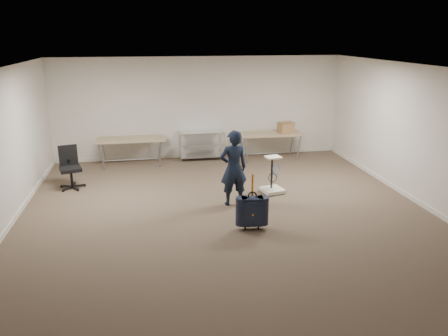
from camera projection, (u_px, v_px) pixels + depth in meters
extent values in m
plane|color=#4E3C2F|center=(229.00, 219.00, 8.32)|extent=(9.00, 9.00, 0.00)
plane|color=beige|center=(200.00, 108.00, 12.14)|extent=(8.00, 0.00, 8.00)
plane|color=beige|center=(327.00, 280.00, 3.67)|extent=(8.00, 0.00, 8.00)
plane|color=beige|center=(429.00, 139.00, 8.56)|extent=(0.00, 9.00, 9.00)
plane|color=silver|center=(230.00, 69.00, 7.49)|extent=(8.00, 8.00, 0.00)
cube|color=silver|center=(200.00, 155.00, 12.53)|extent=(8.00, 0.02, 0.10)
cube|color=silver|center=(5.00, 232.00, 7.64)|extent=(0.02, 9.00, 0.10)
cube|color=silver|center=(420.00, 203.00, 8.96)|extent=(0.02, 9.00, 0.10)
cube|color=#A28363|center=(131.00, 139.00, 11.51)|extent=(1.80, 0.75, 0.03)
cylinder|color=gray|center=(132.00, 160.00, 11.68)|extent=(1.50, 0.02, 0.02)
cylinder|color=gray|center=(102.00, 157.00, 11.21)|extent=(0.13, 0.04, 0.69)
cylinder|color=gray|center=(161.00, 154.00, 11.46)|extent=(0.13, 0.04, 0.69)
cylinder|color=gray|center=(104.00, 151.00, 11.78)|extent=(0.13, 0.04, 0.69)
cylinder|color=gray|center=(160.00, 149.00, 12.02)|extent=(0.13, 0.04, 0.69)
cube|color=#A28363|center=(270.00, 134.00, 12.14)|extent=(1.80, 0.75, 0.03)
cylinder|color=gray|center=(270.00, 153.00, 12.30)|extent=(1.50, 0.02, 0.02)
cylinder|color=gray|center=(246.00, 150.00, 11.84)|extent=(0.13, 0.04, 0.69)
cylinder|color=gray|center=(299.00, 148.00, 12.09)|extent=(0.13, 0.04, 0.69)
cylinder|color=gray|center=(241.00, 145.00, 12.40)|extent=(0.13, 0.04, 0.69)
cylinder|color=gray|center=(292.00, 143.00, 12.65)|extent=(0.13, 0.04, 0.69)
cylinder|color=silver|center=(181.00, 148.00, 11.84)|extent=(0.02, 0.02, 0.80)
cylinder|color=silver|center=(224.00, 146.00, 12.04)|extent=(0.02, 0.02, 0.80)
cylinder|color=silver|center=(179.00, 144.00, 12.26)|extent=(0.02, 0.02, 0.80)
cylinder|color=silver|center=(221.00, 143.00, 12.46)|extent=(0.02, 0.02, 0.80)
cube|color=silver|center=(202.00, 156.00, 12.24)|extent=(1.20, 0.45, 0.02)
cube|color=silver|center=(201.00, 144.00, 12.14)|extent=(1.20, 0.45, 0.02)
cube|color=silver|center=(201.00, 132.00, 12.04)|extent=(1.20, 0.45, 0.01)
imported|color=black|center=(234.00, 168.00, 8.82)|extent=(0.61, 0.43, 1.56)
cube|color=black|center=(252.00, 211.00, 7.77)|extent=(0.40, 0.26, 0.52)
cube|color=black|center=(252.00, 225.00, 7.87)|extent=(0.35, 0.19, 0.03)
cylinder|color=black|center=(245.00, 228.00, 7.86)|extent=(0.03, 0.07, 0.07)
cylinder|color=black|center=(258.00, 227.00, 7.88)|extent=(0.03, 0.07, 0.07)
torus|color=black|center=(252.00, 196.00, 7.69)|extent=(0.16, 0.04, 0.16)
cube|color=orange|center=(252.00, 185.00, 7.65)|extent=(0.04, 0.01, 0.40)
cylinder|color=black|center=(72.00, 186.00, 9.96)|extent=(0.59, 0.59, 0.09)
cylinder|color=black|center=(72.00, 178.00, 9.90)|extent=(0.06, 0.06, 0.39)
cube|color=black|center=(71.00, 169.00, 9.84)|extent=(0.55, 0.55, 0.08)
cube|color=black|center=(68.00, 155.00, 9.94)|extent=(0.41, 0.17, 0.47)
cube|color=beige|center=(272.00, 190.00, 9.70)|extent=(0.54, 0.54, 0.07)
cylinder|color=black|center=(266.00, 195.00, 9.51)|extent=(0.05, 0.05, 0.04)
cylinder|color=black|center=(272.00, 172.00, 9.62)|extent=(0.05, 0.05, 0.72)
cube|color=beige|center=(273.00, 157.00, 9.47)|extent=(0.37, 0.33, 0.04)
torus|color=blue|center=(276.00, 170.00, 9.49)|extent=(0.24, 0.14, 0.22)
cube|color=#945F44|center=(286.00, 127.00, 12.13)|extent=(0.46, 0.39, 0.30)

